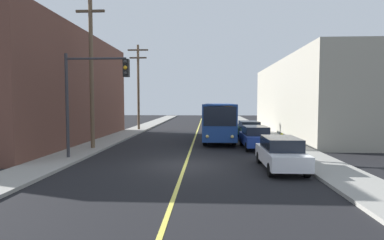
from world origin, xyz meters
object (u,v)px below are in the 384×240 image
at_px(parked_car_blue, 255,137).
at_px(fire_hydrant, 282,138).
at_px(city_bus, 219,119).
at_px(parked_car_green, 249,130).
at_px(utility_pole_near, 91,62).
at_px(utility_pole_mid, 138,83).
at_px(traffic_signal_left_corner, 93,86).
at_px(parked_car_white, 281,153).

height_order(parked_car_blue, fire_hydrant, parked_car_blue).
distance_m(city_bus, parked_car_green, 2.94).
bearing_deg(city_bus, utility_pole_near, -143.17).
bearing_deg(fire_hydrant, parked_car_green, 113.06).
bearing_deg(fire_hydrant, parked_car_blue, -150.50).
height_order(city_bus, utility_pole_mid, utility_pole_mid).
xyz_separation_m(parked_car_green, fire_hydrant, (1.88, -4.41, -0.26)).
bearing_deg(parked_car_blue, parked_car_green, 86.72).
relative_size(parked_car_green, fire_hydrant, 5.31).
bearing_deg(traffic_signal_left_corner, parked_car_green, 45.49).
bearing_deg(parked_car_green, utility_pole_mid, 147.84).
bearing_deg(parked_car_blue, city_bus, 113.94).
distance_m(city_bus, utility_pole_mid, 12.51).
bearing_deg(parked_car_white, parked_car_green, 89.34).
height_order(parked_car_blue, utility_pole_near, utility_pole_near).
height_order(parked_car_white, parked_car_blue, same).
distance_m(parked_car_white, traffic_signal_left_corner, 10.99).
bearing_deg(city_bus, parked_car_white, -78.02).
relative_size(traffic_signal_left_corner, fire_hydrant, 7.14).
relative_size(parked_car_blue, fire_hydrant, 5.28).
xyz_separation_m(utility_pole_mid, traffic_signal_left_corner, (1.56, -18.07, -1.29)).
height_order(city_bus, parked_car_blue, city_bus).
relative_size(city_bus, parked_car_blue, 2.75).
xyz_separation_m(parked_car_blue, parked_car_green, (0.32, 5.65, 0.00)).
relative_size(parked_car_green, traffic_signal_left_corner, 0.74).
bearing_deg(parked_car_green, parked_car_blue, -93.28).
xyz_separation_m(utility_pole_near, utility_pole_mid, (-0.08, 14.44, -0.55)).
bearing_deg(utility_pole_mid, traffic_signal_left_corner, -85.08).
xyz_separation_m(city_bus, utility_pole_mid, (-9.17, 7.64, 3.77)).
relative_size(parked_car_white, utility_pole_near, 0.40).
bearing_deg(utility_pole_near, parked_car_white, -25.51).
bearing_deg(utility_pole_near, traffic_signal_left_corner, -67.84).
distance_m(utility_pole_near, traffic_signal_left_corner, 4.33).
relative_size(utility_pole_near, utility_pole_mid, 1.11).
bearing_deg(traffic_signal_left_corner, utility_pole_near, 112.16).
bearing_deg(city_bus, fire_hydrant, -42.60).
distance_m(utility_pole_near, fire_hydrant, 15.04).
height_order(parked_car_green, traffic_signal_left_corner, traffic_signal_left_corner).
bearing_deg(fire_hydrant, city_bus, 137.40).
xyz_separation_m(traffic_signal_left_corner, fire_hydrant, (12.26, 6.16, -3.72)).
bearing_deg(parked_car_green, fire_hydrant, -66.94).
distance_m(city_bus, parked_car_blue, 6.12).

